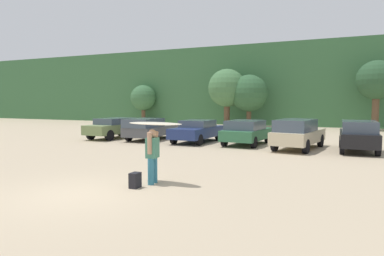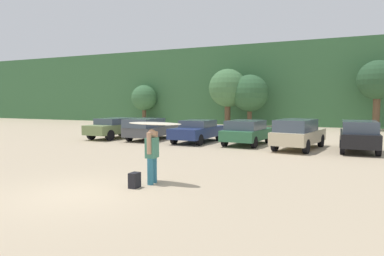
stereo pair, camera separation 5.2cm
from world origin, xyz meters
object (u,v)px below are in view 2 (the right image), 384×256
(parked_car_olive_green, at_px, (116,127))
(parked_car_champagne, at_px, (298,133))
(parked_car_navy, at_px, (198,130))
(person_adult, at_px, (152,153))
(parked_car_dark_gray, at_px, (150,128))
(surfboard_cream, at_px, (154,123))
(backpack_dropped, at_px, (135,180))
(parked_car_forest_green, at_px, (247,132))
(parked_car_black, at_px, (359,135))

(parked_car_olive_green, relative_size, parked_car_champagne, 0.99)
(parked_car_olive_green, distance_m, parked_car_navy, 6.16)
(parked_car_navy, height_order, person_adult, person_adult)
(parked_car_olive_green, bearing_deg, person_adult, -135.21)
(parked_car_champagne, height_order, person_adult, person_adult)
(person_adult, bearing_deg, parked_car_navy, -82.65)
(parked_car_dark_gray, distance_m, surfboard_cream, 12.38)
(parked_car_champagne, bearing_deg, parked_car_dark_gray, 94.38)
(parked_car_champagne, distance_m, backpack_dropped, 11.06)
(parked_car_dark_gray, height_order, parked_car_forest_green, same)
(parked_car_olive_green, distance_m, surfboard_cream, 14.08)
(parked_car_navy, distance_m, parked_car_champagne, 6.21)
(parked_car_black, height_order, backpack_dropped, parked_car_black)
(parked_car_dark_gray, height_order, parked_car_navy, parked_car_dark_gray)
(person_adult, bearing_deg, parked_car_black, -129.12)
(parked_car_olive_green, xyz_separation_m, person_adult, (9.35, -10.62, 0.18))
(parked_car_dark_gray, xyz_separation_m, parked_car_forest_green, (6.53, 0.07, 0.01))
(parked_car_black, xyz_separation_m, person_adult, (-5.88, -10.24, 0.11))
(parked_car_dark_gray, distance_m, parked_car_champagne, 9.56)
(person_adult, relative_size, surfboard_cream, 0.86)
(backpack_dropped, bearing_deg, parked_car_dark_gray, 119.50)
(parked_car_olive_green, distance_m, parked_car_black, 15.23)
(surfboard_cream, distance_m, backpack_dropped, 1.83)
(parked_car_navy, relative_size, person_adult, 2.65)
(parked_car_olive_green, height_order, parked_car_forest_green, parked_car_forest_green)
(parked_car_olive_green, height_order, surfboard_cream, surfboard_cream)
(parked_car_champagne, relative_size, backpack_dropped, 10.54)
(parked_car_champagne, height_order, surfboard_cream, surfboard_cream)
(backpack_dropped, bearing_deg, parked_car_black, 60.87)
(backpack_dropped, bearing_deg, surfboard_cream, 76.31)
(parked_car_olive_green, bearing_deg, parked_car_black, -88.00)
(surfboard_cream, xyz_separation_m, backpack_dropped, (-0.20, -0.81, -1.63))
(parked_car_forest_green, bearing_deg, parked_car_navy, 92.89)
(parked_car_navy, height_order, parked_car_champagne, parked_car_champagne)
(parked_car_navy, xyz_separation_m, backpack_dropped, (2.99, -11.37, -0.51))
(parked_car_dark_gray, bearing_deg, parked_car_olive_green, 87.18)
(parked_car_navy, height_order, parked_car_black, parked_car_black)
(parked_car_champagne, bearing_deg, person_adult, 171.75)
(parked_car_forest_green, height_order, person_adult, person_adult)
(parked_car_black, bearing_deg, parked_car_navy, 84.85)
(parked_car_champagne, relative_size, surfboard_cream, 2.42)
(parked_car_dark_gray, distance_m, parked_car_navy, 3.38)
(surfboard_cream, bearing_deg, backpack_dropped, 80.22)
(parked_car_champagne, bearing_deg, backpack_dropped, 171.77)
(parked_car_forest_green, bearing_deg, parked_car_champagne, -100.28)
(parked_car_black, relative_size, backpack_dropped, 9.09)
(parked_car_champagne, distance_m, parked_car_black, 2.93)
(parked_car_champagne, relative_size, person_adult, 2.82)
(parked_car_black, xyz_separation_m, surfboard_cream, (-5.88, -10.10, 1.02))
(person_adult, xyz_separation_m, backpack_dropped, (-0.20, -0.67, -0.73))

